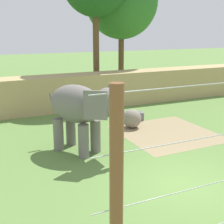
{
  "coord_description": "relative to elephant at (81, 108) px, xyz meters",
  "views": [
    {
      "loc": [
        -6.05,
        -7.5,
        4.99
      ],
      "look_at": [
        -0.39,
        4.74,
        1.4
      ],
      "focal_mm": 49.82,
      "sensor_mm": 36.0,
      "label": 1
    }
  ],
  "objects": [
    {
      "name": "ground_plane",
      "position": [
        2.06,
        -4.08,
        -1.91
      ],
      "size": [
        120.0,
        120.0,
        0.0
      ],
      "primitive_type": "plane",
      "color": "#5B7F3D"
    },
    {
      "name": "dirt_patch",
      "position": [
        4.64,
        0.58,
        -1.91
      ],
      "size": [
        4.49,
        4.71,
        0.01
      ],
      "primitive_type": "cube",
      "rotation": [
        0.0,
        0.0,
        0.01
      ],
      "color": "#937F5B",
      "rests_on": "ground"
    },
    {
      "name": "embankment_wall",
      "position": [
        2.06,
        7.28,
        -0.81
      ],
      "size": [
        36.0,
        1.8,
        2.21
      ],
      "primitive_type": "cube",
      "color": "tan",
      "rests_on": "ground"
    },
    {
      "name": "elephant",
      "position": [
        0.0,
        0.0,
        0.0
      ],
      "size": [
        2.72,
        3.54,
        2.89
      ],
      "color": "slate",
      "rests_on": "ground"
    },
    {
      "name": "enrichment_ball",
      "position": [
        3.48,
        2.1,
        -1.42
      ],
      "size": [
        0.98,
        0.98,
        0.98
      ],
      "primitive_type": "sphere",
      "color": "gray",
      "rests_on": "ground"
    },
    {
      "name": "feed_trough",
      "position": [
        4.2,
        3.47,
        -1.69
      ],
      "size": [
        1.47,
        1.12,
        0.44
      ],
      "color": "slate",
      "rests_on": "ground"
    },
    {
      "name": "tree_left_of_centre",
      "position": [
        7.29,
        11.05,
        5.24
      ],
      "size": [
        5.62,
        5.62,
        10.13
      ],
      "color": "brown",
      "rests_on": "ground"
    }
  ]
}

